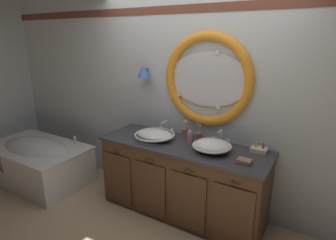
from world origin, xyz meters
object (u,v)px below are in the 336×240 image
toothbrush_holder_right (198,136)px  soap_dispenser (190,137)px  toothbrush_holder_left (185,132)px  folded_hand_towel (244,161)px  toiletry_basket (259,150)px  sink_basin_left (155,135)px  bathtub (37,159)px  sink_basin_right (212,146)px

toothbrush_holder_right → soap_dispenser: size_ratio=1.35×
toothbrush_holder_left → folded_hand_towel: size_ratio=1.46×
folded_hand_towel → soap_dispenser: bearing=163.6°
toiletry_basket → sink_basin_left: bearing=-167.7°
sink_basin_left → toiletry_basket: same height
bathtub → toothbrush_holder_left: (2.07, 0.63, 0.60)m
soap_dispenser → folded_hand_towel: (0.69, -0.20, -0.05)m
folded_hand_towel → toiletry_basket: size_ratio=0.89×
toothbrush_holder_left → soap_dispenser: 0.19m
sink_basin_right → toothbrush_holder_left: bearing=150.8°
sink_basin_left → soap_dispenser: 0.42m
toothbrush_holder_left → toothbrush_holder_right: toothbrush_holder_left is taller
bathtub → toiletry_basket: toiletry_basket is taller
soap_dispenser → toothbrush_holder_right: bearing=70.7°
soap_dispenser → toiletry_basket: 0.76m
soap_dispenser → toiletry_basket: size_ratio=0.93×
bathtub → toiletry_basket: size_ratio=9.12×
bathtub → soap_dispenser: 2.34m
toothbrush_holder_left → toothbrush_holder_right: bearing=-1.7°
toiletry_basket → bathtub: bearing=-168.0°
sink_basin_left → soap_dispenser: size_ratio=3.12×
toothbrush_holder_left → soap_dispenser: toothbrush_holder_left is taller
toiletry_basket → toothbrush_holder_left: bearing=179.9°
bathtub → folded_hand_towel: bearing=5.7°
bathtub → sink_basin_right: (2.52, 0.38, 0.61)m
bathtub → toothbrush_holder_right: 2.41m
bathtub → sink_basin_left: bearing=11.9°
toothbrush_holder_left → sink_basin_left: bearing=-137.0°
sink_basin_right → folded_hand_towel: sink_basin_right is taller
toothbrush_holder_left → folded_hand_towel: (0.82, -0.34, -0.04)m
toothbrush_holder_left → soap_dispenser: bearing=-46.4°
sink_basin_left → soap_dispenser: (0.40, 0.11, 0.01)m
sink_basin_left → toothbrush_holder_left: size_ratio=2.22×
toothbrush_holder_right → folded_hand_towel: 0.73m
bathtub → soap_dispenser: soap_dispenser is taller
sink_basin_right → folded_hand_towel: (0.37, -0.09, -0.05)m
sink_basin_left → folded_hand_towel: 1.09m
toothbrush_holder_left → toothbrush_holder_right: (0.18, -0.01, -0.01)m
sink_basin_right → folded_hand_towel: 0.39m
sink_basin_left → folded_hand_towel: bearing=-4.8°
folded_hand_towel → toothbrush_holder_right: bearing=152.4°
sink_basin_right → toothbrush_holder_left: (-0.45, 0.25, -0.01)m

